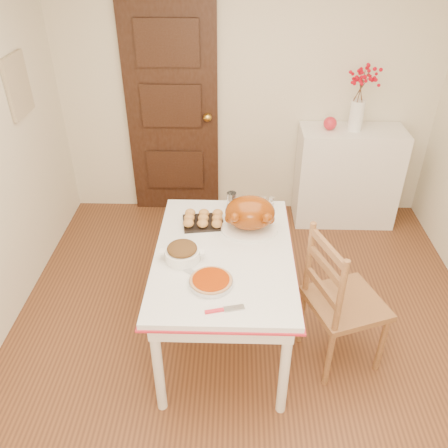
{
  "coord_description": "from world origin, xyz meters",
  "views": [
    {
      "loc": [
        -0.1,
        -2.19,
        2.54
      ],
      "look_at": [
        -0.17,
        0.19,
        0.96
      ],
      "focal_mm": 37.16,
      "sensor_mm": 36.0,
      "label": 1
    }
  ],
  "objects_px": {
    "kitchen_table": "(224,298)",
    "chair_oak": "(346,300)",
    "turkey_platter": "(250,214)",
    "pumpkin_pie": "(211,281)",
    "sideboard": "(347,177)"
  },
  "relations": [
    {
      "from": "kitchen_table",
      "to": "chair_oak",
      "type": "distance_m",
      "value": 0.8
    },
    {
      "from": "chair_oak",
      "to": "turkey_platter",
      "type": "height_order",
      "value": "turkey_platter"
    },
    {
      "from": "pumpkin_pie",
      "to": "sideboard",
      "type": "bearing_deg",
      "value": 58.42
    },
    {
      "from": "turkey_platter",
      "to": "pumpkin_pie",
      "type": "distance_m",
      "value": 0.62
    },
    {
      "from": "chair_oak",
      "to": "turkey_platter",
      "type": "xyz_separation_m",
      "value": [
        -0.62,
        0.38,
        0.4
      ]
    },
    {
      "from": "pumpkin_pie",
      "to": "chair_oak",
      "type": "bearing_deg",
      "value": 12.29
    },
    {
      "from": "sideboard",
      "to": "pumpkin_pie",
      "type": "distance_m",
      "value": 2.31
    },
    {
      "from": "sideboard",
      "to": "pumpkin_pie",
      "type": "xyz_separation_m",
      "value": [
        -1.2,
        -1.95,
        0.33
      ]
    },
    {
      "from": "kitchen_table",
      "to": "turkey_platter",
      "type": "distance_m",
      "value": 0.6
    },
    {
      "from": "turkey_platter",
      "to": "pumpkin_pie",
      "type": "xyz_separation_m",
      "value": [
        -0.23,
        -0.56,
        -0.1
      ]
    },
    {
      "from": "turkey_platter",
      "to": "chair_oak",
      "type": "bearing_deg",
      "value": -29.78
    },
    {
      "from": "pumpkin_pie",
      "to": "turkey_platter",
      "type": "bearing_deg",
      "value": 67.73
    },
    {
      "from": "kitchen_table",
      "to": "chair_oak",
      "type": "relative_size",
      "value": 1.28
    },
    {
      "from": "turkey_platter",
      "to": "kitchen_table",
      "type": "bearing_deg",
      "value": -121.57
    },
    {
      "from": "kitchen_table",
      "to": "chair_oak",
      "type": "bearing_deg",
      "value": -9.03
    }
  ]
}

